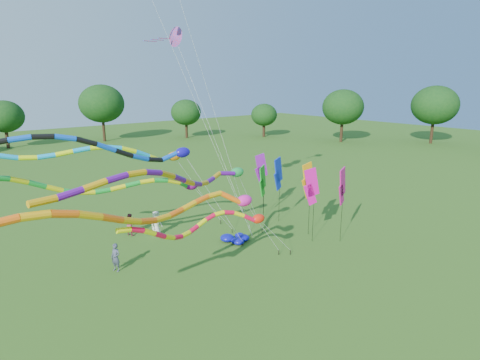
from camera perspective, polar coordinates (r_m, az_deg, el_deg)
ground at (r=22.60m, az=3.72°, el=-13.38°), size 160.00×160.00×0.00m
tree_ring at (r=25.04m, az=2.70°, el=2.27°), size 116.96×121.09×9.35m
tube_kite_red at (r=19.97m, az=-3.54°, el=-6.15°), size 11.09×1.72×5.30m
tube_kite_orange at (r=17.67m, az=-9.51°, el=-3.98°), size 15.61×3.16×7.07m
tube_kite_purple at (r=19.57m, az=-7.22°, el=0.29°), size 15.13×6.07×7.63m
tube_kite_blue at (r=20.27m, az=-20.26°, el=4.14°), size 16.41×1.69×8.89m
tube_kite_cyan at (r=24.29m, az=-18.81°, el=3.55°), size 15.88×1.16×8.40m
tube_kite_green at (r=23.40m, az=-15.80°, el=-0.68°), size 14.38×1.37×6.79m
delta_kite_high_c at (r=27.91m, az=-9.31°, el=19.46°), size 4.51×6.12×14.19m
banner_pole_orange at (r=27.17m, az=9.64°, el=-0.07°), size 1.16×0.14×5.14m
banner_pole_violet at (r=31.20m, az=3.02°, el=1.52°), size 1.15×0.30×4.91m
banner_pole_magenta_a at (r=26.01m, az=10.11°, el=-0.97°), size 1.12×0.46×5.03m
banner_pole_green at (r=30.60m, az=3.24°, el=-0.17°), size 1.09×0.56×4.16m
banner_pole_blue_b at (r=29.43m, az=5.45°, el=0.84°), size 1.14×0.38×4.98m
banner_pole_magenta_b at (r=26.30m, az=14.33°, el=-0.90°), size 1.13×0.43×5.08m
blue_nylon_heap at (r=26.81m, az=0.12°, el=-8.18°), size 1.10×1.71×0.57m
person_a at (r=28.17m, az=-11.83°, el=-6.05°), size 0.94×0.71×1.73m
person_b at (r=23.73m, az=-17.27°, el=-10.47°), size 0.59×0.69×1.61m
person_c at (r=28.71m, az=-15.39°, el=-6.09°), size 0.82×0.91×1.53m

